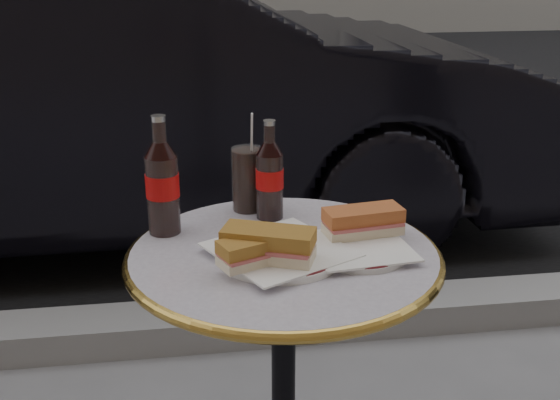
{
  "coord_description": "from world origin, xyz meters",
  "views": [
    {
      "loc": [
        -0.19,
        -1.24,
        1.3
      ],
      "look_at": [
        0.0,
        0.05,
        0.82
      ],
      "focal_mm": 45.0,
      "sensor_mm": 36.0,
      "label": 1
    }
  ],
  "objects": [
    {
      "name": "asphalt_road",
      "position": [
        0.0,
        5.0,
        0.0
      ],
      "size": [
        40.0,
        8.0,
        0.0
      ],
      "primitive_type": "cube",
      "color": "black",
      "rests_on": "ground"
    },
    {
      "name": "curb",
      "position": [
        0.0,
        0.9,
        0.05
      ],
      "size": [
        40.0,
        0.2,
        0.12
      ],
      "primitive_type": "cube",
      "color": "gray",
      "rests_on": "ground"
    },
    {
      "name": "plate_left",
      "position": [
        -0.01,
        -0.03,
        0.74
      ],
      "size": [
        0.3,
        0.3,
        0.01
      ],
      "primitive_type": "cylinder",
      "rotation": [
        0.0,
        0.0,
        0.3
      ],
      "color": "white",
      "rests_on": "bistro_table"
    },
    {
      "name": "plate_right",
      "position": [
        0.14,
        -0.03,
        0.74
      ],
      "size": [
        0.21,
        0.21,
        0.01
      ],
      "primitive_type": "cylinder",
      "rotation": [
        0.0,
        0.0,
        -0.06
      ],
      "color": "silver",
      "rests_on": "bistro_table"
    },
    {
      "name": "sandwich_left_a",
      "position": [
        -0.06,
        -0.08,
        0.77
      ],
      "size": [
        0.15,
        0.11,
        0.05
      ],
      "primitive_type": "cube",
      "rotation": [
        0.0,
        0.0,
        0.4
      ],
      "color": "#9A6727",
      "rests_on": "plate_left"
    },
    {
      "name": "sandwich_left_b",
      "position": [
        -0.04,
        -0.07,
        0.77
      ],
      "size": [
        0.19,
        0.14,
        0.06
      ],
      "primitive_type": "cube",
      "rotation": [
        0.0,
        0.0,
        -0.38
      ],
      "color": "olive",
      "rests_on": "plate_left"
    },
    {
      "name": "sandwich_right",
      "position": [
        0.17,
        0.03,
        0.77
      ],
      "size": [
        0.17,
        0.09,
        0.05
      ],
      "primitive_type": "cube",
      "rotation": [
        0.0,
        0.0,
        0.14
      ],
      "color": "#B35A2D",
      "rests_on": "plate_right"
    },
    {
      "name": "cola_bottle_left",
      "position": [
        -0.23,
        0.13,
        0.86
      ],
      "size": [
        0.08,
        0.08,
        0.25
      ],
      "primitive_type": null,
      "rotation": [
        0.0,
        0.0,
        0.12
      ],
      "color": "black",
      "rests_on": "bistro_table"
    },
    {
      "name": "cola_bottle_right",
      "position": [
        -0.0,
        0.18,
        0.84
      ],
      "size": [
        0.07,
        0.07,
        0.22
      ],
      "primitive_type": null,
      "rotation": [
        0.0,
        0.0,
        0.17
      ],
      "color": "black",
      "rests_on": "bistro_table"
    },
    {
      "name": "cola_glass",
      "position": [
        -0.05,
        0.23,
        0.8
      ],
      "size": [
        0.07,
        0.07,
        0.14
      ],
      "primitive_type": "cylinder",
      "rotation": [
        0.0,
        0.0,
        0.05
      ],
      "color": "black",
      "rests_on": "bistro_table"
    },
    {
      "name": "parked_car",
      "position": [
        -0.53,
        1.96,
        0.67
      ],
      "size": [
        1.5,
        4.08,
        1.33
      ],
      "primitive_type": "imported",
      "rotation": [
        0.0,
        0.0,
        1.59
      ],
      "color": "black",
      "rests_on": "ground"
    }
  ]
}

